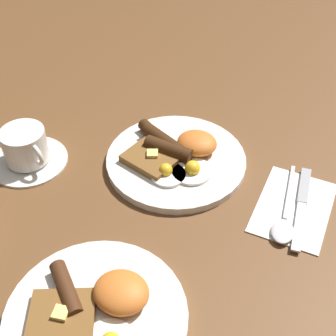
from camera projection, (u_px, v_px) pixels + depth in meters
ground_plane at (176, 163)px, 0.88m from camera, size 3.00×3.00×0.00m
breakfast_plate_near at (175, 157)px, 0.87m from camera, size 0.26×0.26×0.05m
breakfast_plate_far at (97, 313)px, 0.63m from camera, size 0.25×0.25×0.05m
teacup_near at (26, 150)px, 0.86m from camera, size 0.14×0.14×0.07m
napkin at (294, 207)px, 0.79m from camera, size 0.13×0.18×0.01m
knife at (302, 202)px, 0.79m from camera, size 0.03×0.19×0.01m
spoon at (284, 223)px, 0.76m from camera, size 0.04×0.18×0.01m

